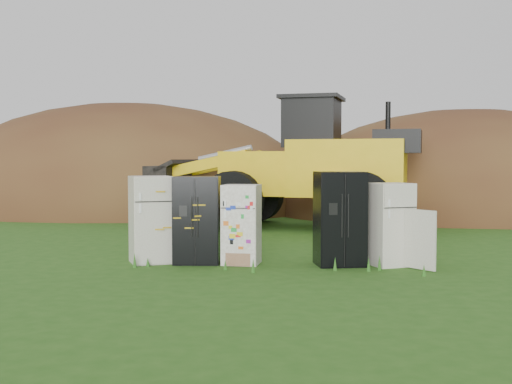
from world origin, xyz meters
TOP-DOWN VIEW (x-y plane):
  - ground at (0.00, 0.00)m, footprint 120.00×120.00m
  - fridge_leftmost at (-2.45, -0.01)m, footprint 1.01×0.99m
  - fridge_black_side at (-1.51, 0.01)m, footprint 0.95×0.77m
  - fridge_sticker at (-0.61, -0.02)m, footprint 0.77×0.72m
  - fridge_black_right at (1.34, -0.01)m, footprint 1.05×0.93m
  - fridge_open_door at (2.33, 0.03)m, footprint 0.95×0.92m
  - wheel_loader at (-0.15, 7.14)m, footprint 8.72×4.83m
  - dirt_mound_right at (6.69, 12.17)m, footprint 14.66×10.75m
  - dirt_mound_left at (-6.96, 13.81)m, footprint 16.82×12.61m

SIDE VIEW (x-z plane):
  - ground at x=0.00m, z-range 0.00..0.00m
  - dirt_mound_right at x=6.69m, z-range -3.97..3.97m
  - dirt_mound_left at x=-6.96m, z-range -4.42..4.42m
  - fridge_sticker at x=-0.61m, z-range 0.00..1.58m
  - fridge_open_door at x=2.33m, z-range 0.00..1.62m
  - fridge_black_side at x=-1.51m, z-range 0.00..1.74m
  - fridge_leftmost at x=-2.45m, z-range 0.00..1.75m
  - fridge_black_right at x=1.34m, z-range 0.00..1.85m
  - wheel_loader at x=-0.15m, z-range 0.00..3.99m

